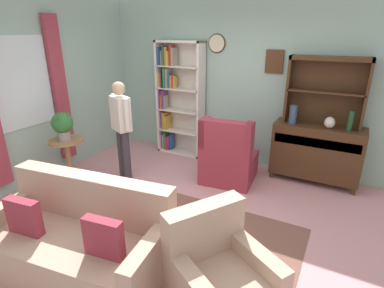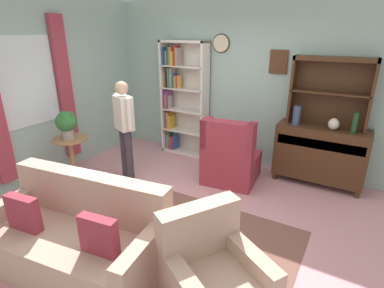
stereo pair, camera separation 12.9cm
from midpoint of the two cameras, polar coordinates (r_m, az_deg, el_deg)
ground_plane at (r=4.05m, az=-3.59°, el=-13.48°), size 5.40×4.60×0.02m
wall_back at (r=5.35m, az=8.25°, el=11.21°), size 5.00×0.09×2.80m
wall_left at (r=5.22m, az=-28.71°, el=8.63°), size 0.16×4.20×2.80m
area_rug at (r=3.75m, az=-3.36°, el=-16.38°), size 2.74×1.61×0.01m
bookshelf at (r=5.74m, az=-3.53°, el=8.65°), size 0.90×0.30×2.10m
sideboard at (r=5.03m, az=21.61°, el=-1.26°), size 1.30×0.45×0.92m
sideboard_hutch at (r=4.88m, az=23.41°, el=10.71°), size 1.10×0.26×1.00m
vase_tall at (r=4.84m, az=17.78°, el=5.31°), size 0.11×0.11×0.29m
vase_round at (r=4.81m, az=23.80°, el=3.71°), size 0.15×0.15×0.17m
bottle_wine at (r=4.76m, az=26.97°, el=3.84°), size 0.07×0.07×0.29m
couch_floral at (r=3.34m, az=-21.61°, el=-16.65°), size 1.90×1.08×0.90m
armchair_floral at (r=2.80m, az=3.85°, el=-24.19°), size 1.06×1.05×0.88m
wingback_chair at (r=4.74m, az=6.02°, el=-2.80°), size 0.86×0.87×1.05m
plant_stand at (r=5.05m, az=-22.89°, el=-2.20°), size 0.52×0.52×0.72m
potted_plant_large at (r=4.86m, az=-23.88°, el=3.41°), size 0.31×0.31×0.43m
person_reading at (r=4.78m, az=-13.89°, el=3.58°), size 0.50×0.33×1.56m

